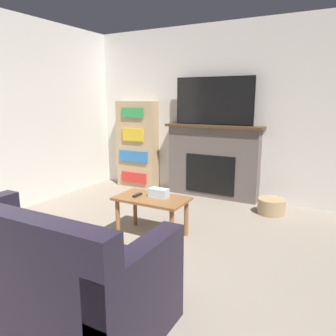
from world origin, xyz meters
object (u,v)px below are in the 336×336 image
object	(u,v)px
fireplace	(213,161)
couch	(38,274)
bookshelf	(138,145)
coffee_table	(152,204)
storage_basket	(271,206)
tv	(214,101)

from	to	relation	value
fireplace	couch	xyz separation A→B (m)	(-0.05, -3.40, -0.27)
bookshelf	coffee_table	bearing A→B (deg)	-52.41
couch	coffee_table	world-z (taller)	couch
couch	storage_basket	size ratio (longest dim) A/B	5.05
couch	bookshelf	world-z (taller)	bookshelf
bookshelf	storage_basket	world-z (taller)	bookshelf
couch	bookshelf	xyz separation A→B (m)	(-1.37, 3.38, 0.45)
tv	bookshelf	size ratio (longest dim) A/B	0.82
fireplace	storage_basket	bearing A→B (deg)	-20.69
coffee_table	storage_basket	distance (m)	1.80
fireplace	storage_basket	distance (m)	1.20
tv	couch	bearing A→B (deg)	-90.88
tv	coffee_table	xyz separation A→B (m)	(-0.05, -1.78, -1.15)
tv	storage_basket	world-z (taller)	tv
tv	coffee_table	size ratio (longest dim) A/B	1.51
fireplace	couch	world-z (taller)	fireplace
coffee_table	storage_basket	bearing A→B (deg)	52.60
coffee_table	storage_basket	size ratio (longest dim) A/B	2.22
tv	couch	world-z (taller)	tv
tv	storage_basket	size ratio (longest dim) A/B	3.36
couch	bookshelf	size ratio (longest dim) A/B	1.24
bookshelf	storage_basket	size ratio (longest dim) A/B	4.08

